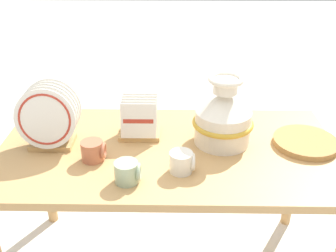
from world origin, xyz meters
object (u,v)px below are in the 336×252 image
at_px(ceramic_vase, 223,116).
at_px(dish_rack_round_plates, 49,119).
at_px(mug_cream_glaze, 182,162).
at_px(dish_rack_square_plates, 140,122).
at_px(mug_sage_glaze, 128,172).
at_px(wicker_charger_stack, 305,142).
at_px(mug_terracotta_glaze, 94,151).

height_order(ceramic_vase, dish_rack_round_plates, ceramic_vase).
height_order(ceramic_vase, mug_cream_glaze, ceramic_vase).
bearing_deg(ceramic_vase, dish_rack_square_plates, 171.99).
bearing_deg(mug_sage_glaze, ceramic_vase, 38.01).
distance_m(dish_rack_square_plates, mug_cream_glaze, 0.34).
bearing_deg(mug_cream_glaze, ceramic_vase, 52.09).
bearing_deg(wicker_charger_stack, ceramic_vase, 176.57).
bearing_deg(mug_sage_glaze, dish_rack_square_plates, 87.18).
xyz_separation_m(dish_rack_round_plates, mug_cream_glaze, (0.57, -0.19, -0.09)).
bearing_deg(dish_rack_square_plates, mug_sage_glaze, -92.82).
distance_m(mug_sage_glaze, mug_cream_glaze, 0.22).
bearing_deg(mug_terracotta_glaze, dish_rack_square_plates, 49.77).
distance_m(ceramic_vase, dish_rack_square_plates, 0.38).
relative_size(dish_rack_round_plates, mug_terracotta_glaze, 2.79).
xyz_separation_m(wicker_charger_stack, mug_cream_glaze, (-0.55, -0.21, 0.03)).
distance_m(wicker_charger_stack, mug_sage_glaze, 0.81).
height_order(dish_rack_round_plates, wicker_charger_stack, dish_rack_round_plates).
relative_size(wicker_charger_stack, mug_terracotta_glaze, 2.80).
distance_m(dish_rack_round_plates, mug_terracotta_glaze, 0.25).
bearing_deg(mug_cream_glaze, dish_rack_round_plates, 161.67).
xyz_separation_m(ceramic_vase, wicker_charger_stack, (0.37, -0.02, -0.11)).
bearing_deg(mug_terracotta_glaze, mug_sage_glaze, -43.40).
bearing_deg(ceramic_vase, mug_terracotta_glaze, -164.18).
relative_size(ceramic_vase, mug_sage_glaze, 3.08).
distance_m(dish_rack_square_plates, mug_sage_glaze, 0.36).
height_order(dish_rack_round_plates, mug_terracotta_glaze, dish_rack_round_plates).
distance_m(dish_rack_round_plates, dish_rack_square_plates, 0.40).
distance_m(mug_sage_glaze, mug_terracotta_glaze, 0.22).
height_order(wicker_charger_stack, mug_sage_glaze, mug_sage_glaze).
relative_size(mug_cream_glaze, mug_terracotta_glaze, 1.00).
xyz_separation_m(dish_rack_round_plates, wicker_charger_stack, (1.12, 0.02, -0.12)).
bearing_deg(wicker_charger_stack, mug_sage_glaze, -159.62).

